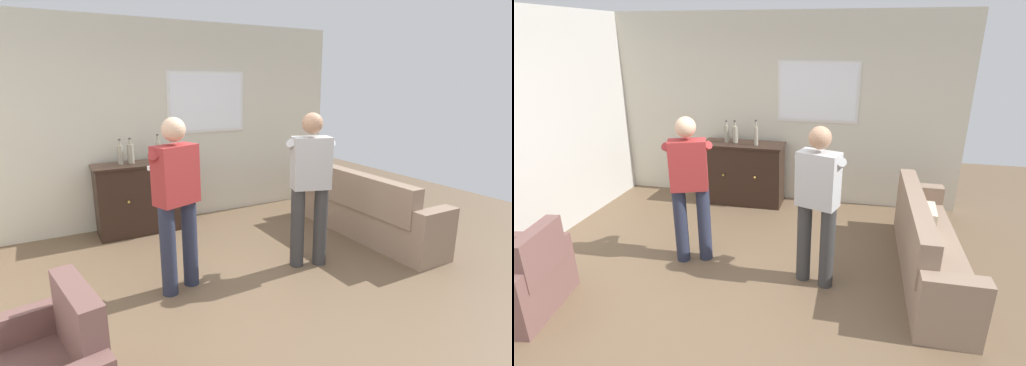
# 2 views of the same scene
# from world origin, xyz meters

# --- Properties ---
(ground) EXTENTS (10.40, 10.40, 0.00)m
(ground) POSITION_xyz_m (0.00, 0.00, 0.00)
(ground) COLOR brown
(wall_back_with_window) EXTENTS (5.20, 0.15, 2.80)m
(wall_back_with_window) POSITION_xyz_m (0.01, 2.66, 1.41)
(wall_back_with_window) COLOR beige
(wall_back_with_window) RESTS_ON ground
(couch) EXTENTS (0.57, 2.35, 0.87)m
(couch) POSITION_xyz_m (1.94, 0.79, 0.33)
(couch) COLOR gray
(couch) RESTS_ON ground
(sideboard_cabinet) EXTENTS (1.25, 0.49, 0.95)m
(sideboard_cabinet) POSITION_xyz_m (-0.55, 2.30, 0.47)
(sideboard_cabinet) COLOR black
(sideboard_cabinet) RESTS_ON ground
(bottle_wine_green) EXTENTS (0.06, 0.06, 0.37)m
(bottle_wine_green) POSITION_xyz_m (-0.33, 2.25, 1.09)
(bottle_wine_green) COLOR gray
(bottle_wine_green) RESTS_ON sideboard_cabinet
(bottle_liquor_amber) EXTENTS (0.07, 0.07, 0.33)m
(bottle_liquor_amber) POSITION_xyz_m (-0.80, 2.32, 1.08)
(bottle_liquor_amber) COLOR gray
(bottle_liquor_amber) RESTS_ON sideboard_cabinet
(bottle_spirits_clear) EXTENTS (0.08, 0.08, 0.33)m
(bottle_spirits_clear) POSITION_xyz_m (-0.67, 2.33, 1.08)
(bottle_spirits_clear) COLOR gray
(bottle_spirits_clear) RESTS_ON sideboard_cabinet
(person_standing_left) EXTENTS (0.52, 0.52, 1.68)m
(person_standing_left) POSITION_xyz_m (-0.64, 0.54, 0.94)
(person_standing_left) COLOR #282D42
(person_standing_left) RESTS_ON ground
(person_standing_right) EXTENTS (0.53, 0.52, 1.68)m
(person_standing_right) POSITION_xyz_m (0.78, 0.38, 0.94)
(person_standing_right) COLOR #383838
(person_standing_right) RESTS_ON ground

